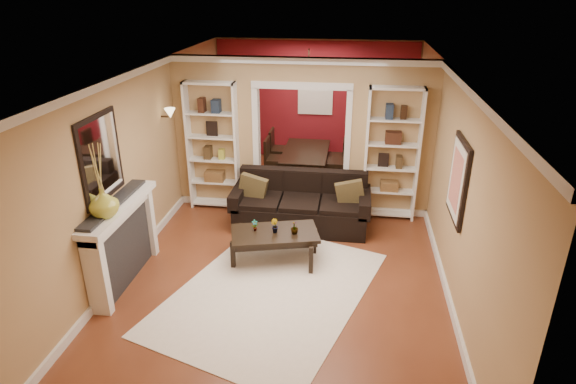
# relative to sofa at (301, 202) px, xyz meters

# --- Properties ---
(floor) EXTENTS (8.00, 8.00, 0.00)m
(floor) POSITION_rel_sofa_xyz_m (-0.08, -0.45, -0.45)
(floor) COLOR brown
(floor) RESTS_ON ground
(ceiling) EXTENTS (8.00, 8.00, 0.00)m
(ceiling) POSITION_rel_sofa_xyz_m (-0.08, -0.45, 2.25)
(ceiling) COLOR white
(ceiling) RESTS_ON ground
(wall_back) EXTENTS (8.00, 0.00, 8.00)m
(wall_back) POSITION_rel_sofa_xyz_m (-0.08, 3.55, 0.90)
(wall_back) COLOR tan
(wall_back) RESTS_ON ground
(wall_front) EXTENTS (8.00, 0.00, 8.00)m
(wall_front) POSITION_rel_sofa_xyz_m (-0.08, -4.45, 0.90)
(wall_front) COLOR tan
(wall_front) RESTS_ON ground
(wall_left) EXTENTS (0.00, 8.00, 8.00)m
(wall_left) POSITION_rel_sofa_xyz_m (-2.33, -0.45, 0.90)
(wall_left) COLOR tan
(wall_left) RESTS_ON ground
(wall_right) EXTENTS (0.00, 8.00, 8.00)m
(wall_right) POSITION_rel_sofa_xyz_m (2.17, -0.45, 0.90)
(wall_right) COLOR tan
(wall_right) RESTS_ON ground
(partition_wall) EXTENTS (4.50, 0.15, 2.70)m
(partition_wall) POSITION_rel_sofa_xyz_m (-0.08, 0.75, 0.90)
(partition_wall) COLOR tan
(partition_wall) RESTS_ON floor
(red_back_panel) EXTENTS (4.44, 0.04, 2.64)m
(red_back_panel) POSITION_rel_sofa_xyz_m (-0.08, 3.52, 0.87)
(red_back_panel) COLOR maroon
(red_back_panel) RESTS_ON floor
(dining_window) EXTENTS (0.78, 0.03, 0.98)m
(dining_window) POSITION_rel_sofa_xyz_m (-0.08, 3.48, 1.10)
(dining_window) COLOR #8CA5CC
(dining_window) RESTS_ON wall_back
(area_rug) EXTENTS (3.16, 3.74, 0.01)m
(area_rug) POSITION_rel_sofa_xyz_m (-0.17, -1.95, -0.44)
(area_rug) COLOR white
(area_rug) RESTS_ON floor
(sofa) EXTENTS (2.29, 0.99, 0.89)m
(sofa) POSITION_rel_sofa_xyz_m (0.00, 0.00, 0.00)
(sofa) COLOR black
(sofa) RESTS_ON floor
(pillow_left) EXTENTS (0.47, 0.19, 0.46)m
(pillow_left) POSITION_rel_sofa_xyz_m (-0.81, -0.02, 0.22)
(pillow_left) COLOR brown
(pillow_left) RESTS_ON sofa
(pillow_right) EXTENTS (0.45, 0.16, 0.44)m
(pillow_right) POSITION_rel_sofa_xyz_m (0.81, -0.02, 0.21)
(pillow_right) COLOR brown
(pillow_right) RESTS_ON sofa
(coffee_table) EXTENTS (1.38, 0.98, 0.47)m
(coffee_table) POSITION_rel_sofa_xyz_m (-0.25, -1.15, -0.21)
(coffee_table) COLOR black
(coffee_table) RESTS_ON floor
(plant_left) EXTENTS (0.11, 0.10, 0.17)m
(plant_left) POSITION_rel_sofa_xyz_m (-0.55, -1.15, 0.11)
(plant_left) COLOR #336626
(plant_left) RESTS_ON coffee_table
(plant_center) EXTENTS (0.14, 0.14, 0.20)m
(plant_center) POSITION_rel_sofa_xyz_m (-0.25, -1.15, 0.13)
(plant_center) COLOR #336626
(plant_center) RESTS_ON coffee_table
(plant_right) EXTENTS (0.15, 0.15, 0.20)m
(plant_right) POSITION_rel_sofa_xyz_m (0.04, -1.15, 0.13)
(plant_right) COLOR #336626
(plant_right) RESTS_ON coffee_table
(bookshelf_left) EXTENTS (0.90, 0.30, 2.30)m
(bookshelf_left) POSITION_rel_sofa_xyz_m (-1.63, 0.58, 0.70)
(bookshelf_left) COLOR white
(bookshelf_left) RESTS_ON floor
(bookshelf_right) EXTENTS (0.90, 0.30, 2.30)m
(bookshelf_right) POSITION_rel_sofa_xyz_m (1.47, 0.58, 0.70)
(bookshelf_right) COLOR white
(bookshelf_right) RESTS_ON floor
(fireplace) EXTENTS (0.32, 1.70, 1.16)m
(fireplace) POSITION_rel_sofa_xyz_m (-2.17, -1.95, 0.13)
(fireplace) COLOR white
(fireplace) RESTS_ON floor
(vase) EXTENTS (0.43, 0.43, 0.38)m
(vase) POSITION_rel_sofa_xyz_m (-2.17, -2.29, 0.90)
(vase) COLOR #AAAF38
(vase) RESTS_ON fireplace
(mirror) EXTENTS (0.03, 0.95, 1.10)m
(mirror) POSITION_rel_sofa_xyz_m (-2.31, -1.95, 1.35)
(mirror) COLOR silver
(mirror) RESTS_ON wall_left
(wall_sconce) EXTENTS (0.18, 0.18, 0.22)m
(wall_sconce) POSITION_rel_sofa_xyz_m (-2.23, 0.10, 1.38)
(wall_sconce) COLOR #FFE0A5
(wall_sconce) RESTS_ON wall_left
(framed_art) EXTENTS (0.04, 0.85, 1.05)m
(framed_art) POSITION_rel_sofa_xyz_m (2.13, -1.45, 1.10)
(framed_art) COLOR black
(framed_art) RESTS_ON wall_right
(dining_table) EXTENTS (1.67, 0.93, 0.59)m
(dining_table) POSITION_rel_sofa_xyz_m (-0.13, 2.27, -0.15)
(dining_table) COLOR black
(dining_table) RESTS_ON floor
(dining_chair_nw) EXTENTS (0.48, 0.48, 0.94)m
(dining_chair_nw) POSITION_rel_sofa_xyz_m (-0.68, 1.97, 0.02)
(dining_chair_nw) COLOR black
(dining_chair_nw) RESTS_ON floor
(dining_chair_ne) EXTENTS (0.57, 0.57, 0.93)m
(dining_chair_ne) POSITION_rel_sofa_xyz_m (0.42, 1.97, 0.02)
(dining_chair_ne) COLOR black
(dining_chair_ne) RESTS_ON floor
(dining_chair_sw) EXTENTS (0.60, 0.60, 0.95)m
(dining_chair_sw) POSITION_rel_sofa_xyz_m (-0.68, 2.57, 0.03)
(dining_chair_sw) COLOR black
(dining_chair_sw) RESTS_ON floor
(dining_chair_se) EXTENTS (0.49, 0.49, 0.78)m
(dining_chair_se) POSITION_rel_sofa_xyz_m (0.42, 2.57, -0.06)
(dining_chair_se) COLOR black
(dining_chair_se) RESTS_ON floor
(chandelier) EXTENTS (0.50, 0.50, 0.30)m
(chandelier) POSITION_rel_sofa_xyz_m (-0.08, 2.25, 1.57)
(chandelier) COLOR #312116
(chandelier) RESTS_ON ceiling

